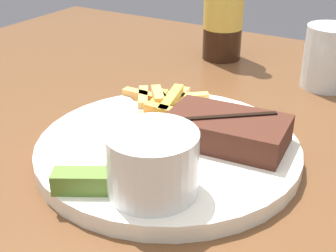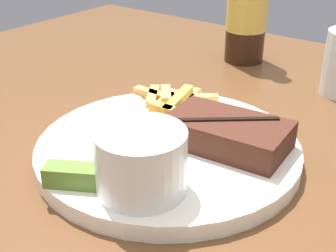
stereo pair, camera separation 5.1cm
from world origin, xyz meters
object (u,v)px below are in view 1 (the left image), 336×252
Objects in this scene: coleslaw_cup at (152,159)px; knife_utensil at (199,135)px; steak_portion at (227,130)px; dipping_sauce_cup at (130,133)px; fork_utensil at (141,114)px; pickle_spear at (84,181)px; drinking_glass at (328,57)px; dinner_plate at (168,149)px; beer_bottle at (224,9)px.

coleslaw_cup is 0.12m from knife_utensil.
dipping_sauce_cup is at bearing -146.81° from steak_portion.
steak_portion is 1.14× the size of fork_utensil.
knife_utensil is at bearing 73.10° from pickle_spear.
fork_utensil is (-0.10, 0.13, -0.03)m from coleslaw_cup.
drinking_glass reaches higher than steak_portion.
pickle_spear is at bearing -99.44° from dinner_plate.
steak_portion is 0.11m from dipping_sauce_cup.
coleslaw_cup reaches higher than fork_utensil.
dinner_plate is at bearing 112.07° from coleslaw_cup.
pickle_spear is at bearing -80.93° from beer_bottle.
dinner_plate is 3.14× the size of drinking_glass.
beer_bottle is at bearing 99.07° from pickle_spear.
coleslaw_cup is 0.45m from beer_bottle.
dinner_plate is 2.45× the size of fork_utensil.
knife_utensil is (0.02, 0.03, 0.01)m from dinner_plate.
beer_bottle is (-0.09, 0.34, 0.08)m from dinner_plate.
knife_utensil is at bearing 95.38° from coleslaw_cup.
coleslaw_cup is at bearing -73.28° from beer_bottle.
beer_bottle reaches higher than steak_portion.
pickle_spear reaches higher than knife_utensil.
dipping_sauce_cup is at bearing 157.17° from knife_utensil.
steak_portion reaches higher than dipping_sauce_cup.
pickle_spear is 0.43m from drinking_glass.
dipping_sauce_cup is 0.61× the size of drinking_glass.
dipping_sauce_cup is at bearing 137.97° from coleslaw_cup.
drinking_glass is (0.07, 0.27, 0.03)m from knife_utensil.
beer_bottle is (-0.13, 0.43, 0.03)m from coleslaw_cup.
pickle_spear is 0.51× the size of fork_utensil.
dipping_sauce_cup is 0.23× the size of beer_bottle.
coleslaw_cup reaches higher than knife_utensil.
coleslaw_cup is 0.71× the size of fork_utensil.
steak_portion is at bearing 80.51° from coleslaw_cup.
knife_utensil is 0.28m from drinking_glass.
steak_portion is 2.24× the size of pickle_spear.
dipping_sauce_cup is 0.08m from knife_utensil.
coleslaw_cup reaches higher than pickle_spear.
steak_portion is 0.17m from pickle_spear.
drinking_glass is (0.19, -0.04, -0.04)m from beer_bottle.
dinner_plate is 0.05m from dipping_sauce_cup.
pickle_spear is at bearing -81.72° from dipping_sauce_cup.
knife_utensil is at bearing 47.46° from dinner_plate.
steak_portion is 0.27m from drinking_glass.
coleslaw_cup is 0.07m from pickle_spear.
dipping_sauce_cup is 0.07m from fork_utensil.
steak_portion is at bearing 29.04° from fork_utensil.
beer_bottle is 0.20m from drinking_glass.
drinking_glass reaches higher than pickle_spear.
fork_utensil is 0.31m from beer_bottle.
dipping_sauce_cup is at bearing -80.72° from beer_bottle.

